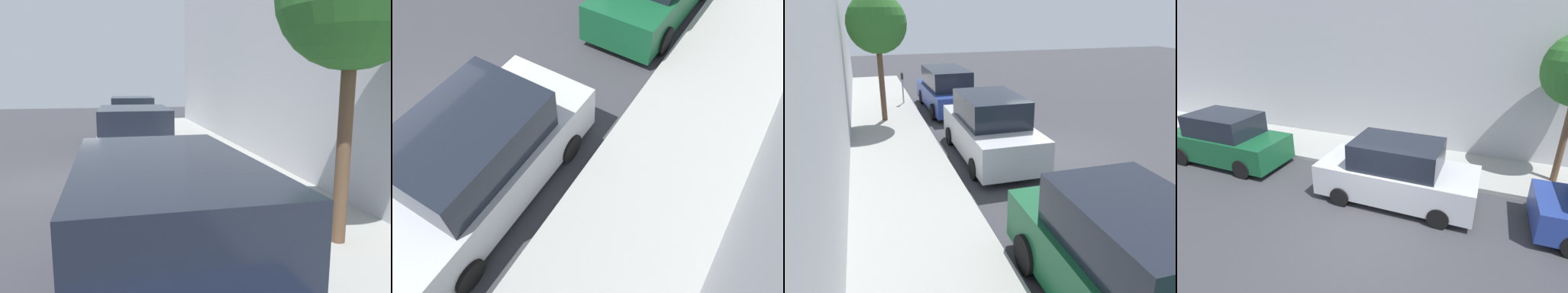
{
  "view_description": "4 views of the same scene",
  "coord_description": "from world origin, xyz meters",
  "views": [
    {
      "loc": [
        1.67,
        -10.09,
        2.63
      ],
      "look_at": [
        3.61,
        -0.73,
        1.0
      ],
      "focal_mm": 35.0,
      "sensor_mm": 36.0,
      "label": 1
    },
    {
      "loc": [
        5.73,
        -2.47,
        6.38
      ],
      "look_at": [
        3.63,
        1.01,
        1.0
      ],
      "focal_mm": 35.0,
      "sensor_mm": 36.0,
      "label": 2
    },
    {
      "loc": [
        5.73,
        10.42,
        4.42
      ],
      "look_at": [
        2.94,
        1.42,
        1.0
      ],
      "focal_mm": 35.0,
      "sensor_mm": 36.0,
      "label": 3
    },
    {
      "loc": [
        -5.87,
        -2.6,
        5.32
      ],
      "look_at": [
        3.64,
        1.15,
        1.0
      ],
      "focal_mm": 28.0,
      "sensor_mm": 36.0,
      "label": 4
    }
  ],
  "objects": [
    {
      "name": "parked_suv_third",
      "position": [
        2.35,
        6.77,
        0.93
      ],
      "size": [
        2.08,
        4.82,
        1.98
      ],
      "color": "#14512D",
      "rests_on": "ground_plane"
    },
    {
      "name": "parked_minivan_nearest",
      "position": [
        2.11,
        -6.51,
        0.92
      ],
      "size": [
        2.02,
        4.94,
        1.9
      ],
      "color": "navy",
      "rests_on": "ground_plane"
    },
    {
      "name": "parked_suv_second",
      "position": [
        2.11,
        -0.24,
        0.93
      ],
      "size": [
        2.08,
        4.82,
        1.98
      ],
      "color": "#B7BABF",
      "rests_on": "ground_plane"
    },
    {
      "name": "sidewalk",
      "position": [
        4.91,
        0.0,
        0.07
      ],
      "size": [
        2.83,
        32.0,
        0.15
      ],
      "color": "#9E9E99",
      "rests_on": "ground_plane"
    },
    {
      "name": "ground_plane",
      "position": [
        0.0,
        0.0,
        0.0
      ],
      "size": [
        60.0,
        60.0,
        0.0
      ],
      "primitive_type": "plane",
      "color": "#38383D"
    }
  ]
}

